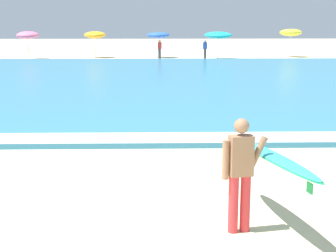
# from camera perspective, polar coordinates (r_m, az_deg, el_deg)

# --- Properties ---
(sea) EXTENTS (120.00, 28.00, 0.14)m
(sea) POSITION_cam_1_polar(r_m,az_deg,el_deg) (26.37, -5.81, 5.15)
(sea) COLOR teal
(sea) RESTS_ON ground
(surf_foam) EXTENTS (120.00, 1.18, 0.01)m
(surf_foam) POSITION_cam_1_polar(r_m,az_deg,el_deg) (13.21, -10.21, -1.34)
(surf_foam) COLOR white
(surf_foam) RESTS_ON sea
(surfer_with_board) EXTENTS (1.22, 2.90, 1.73)m
(surfer_with_board) POSITION_cam_1_polar(r_m,az_deg,el_deg) (7.60, 10.06, -4.20)
(surfer_with_board) COLOR red
(surfer_with_board) RESTS_ON ground
(beach_umbrella_0) EXTENTS (1.76, 1.80, 2.28)m
(beach_umbrella_0) POSITION_cam_1_polar(r_m,az_deg,el_deg) (42.79, -15.49, 9.81)
(beach_umbrella_0) COLOR beige
(beach_umbrella_0) RESTS_ON ground
(beach_umbrella_1) EXTENTS (1.79, 1.83, 2.23)m
(beach_umbrella_1) POSITION_cam_1_polar(r_m,az_deg,el_deg) (43.46, -8.21, 10.10)
(beach_umbrella_1) COLOR beige
(beach_umbrella_1) RESTS_ON ground
(beach_umbrella_2) EXTENTS (1.97, 1.97, 2.12)m
(beach_umbrella_2) POSITION_cam_1_polar(r_m,az_deg,el_deg) (43.13, -1.13, 10.16)
(beach_umbrella_2) COLOR beige
(beach_umbrella_2) RESTS_ON ground
(beach_umbrella_3) EXTENTS (2.25, 2.28, 2.24)m
(beach_umbrella_3) POSITION_cam_1_polar(r_m,az_deg,el_deg) (41.66, 5.66, 10.12)
(beach_umbrella_3) COLOR beige
(beach_umbrella_3) RESTS_ON ground
(beach_umbrella_4) EXTENTS (1.86, 1.87, 2.38)m
(beach_umbrella_4) POSITION_cam_1_polar(r_m,az_deg,el_deg) (44.89, 13.63, 10.17)
(beach_umbrella_4) COLOR beige
(beach_umbrella_4) RESTS_ON ground
(beachgoer_near_row_left) EXTENTS (0.32, 0.20, 1.58)m
(beachgoer_near_row_left) POSITION_cam_1_polar(r_m,az_deg,el_deg) (40.94, -0.94, 8.66)
(beachgoer_near_row_left) COLOR #383842
(beachgoer_near_row_left) RESTS_ON ground
(beachgoer_near_row_mid) EXTENTS (0.32, 0.20, 1.58)m
(beachgoer_near_row_mid) POSITION_cam_1_polar(r_m,az_deg,el_deg) (40.96, 4.18, 8.63)
(beachgoer_near_row_mid) COLOR #383842
(beachgoer_near_row_mid) RESTS_ON ground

